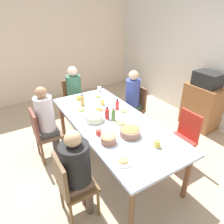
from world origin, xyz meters
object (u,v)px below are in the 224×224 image
Objects in this scene: cup_1 at (99,89)px; bottle_2 at (82,101)px; person_2 at (74,90)px; bowl_0 at (94,117)px; plate_3 at (120,123)px; plate_4 at (123,161)px; chair_3 at (135,106)px; cup_0 at (99,132)px; bowl_2 at (108,139)px; side_cabinet at (201,107)px; chair_2 at (74,98)px; cup_2 at (103,102)px; cup_3 at (157,144)px; plate_5 at (99,110)px; bowl_1 at (130,132)px; bottle_0 at (113,115)px; plate_1 at (82,110)px; plate_2 at (98,97)px; bottle_1 at (117,105)px; plate_0 at (124,111)px; chair_4 at (183,136)px; chair_1 at (71,184)px; person_0 at (46,118)px; person_1 at (77,167)px; microwave at (208,79)px; person_3 at (132,97)px; cup_4 at (78,98)px; chair_0 at (43,132)px; dining_table at (112,124)px; bottle_3 at (107,113)px.

bottle_2 is (0.44, -0.57, 0.06)m from cup_1.
person_2 is 4.41× the size of bowl_0.
plate_4 is (0.69, -0.41, 0.00)m from plate_3.
chair_3 is at bearing 85.74° from bottle_2.
person_2 is 1.79m from cup_0.
side_cabinet reaches higher than bowl_2.
chair_2 is 1.90m from cup_0.
cup_2 is 0.52× the size of bottle_2.
plate_5 is at bearing -171.75° from cup_3.
bowl_1 reaches higher than cup_1.
plate_1 is at bearing -153.17° from bottle_0.
person_2 is at bearing -161.60° from plate_2.
chair_2 reaches higher than cup_0.
bowl_2 is 1.07× the size of bottle_1.
plate_0 is 1.18m from plate_4.
chair_4 reaches higher than cup_3.
chair_1 is 1.84m from chair_4.
person_1 is at bearing -0.07° from person_0.
bowl_2 is at bearing -38.26° from bottle_0.
bottle_0 is at bearing -41.06° from bottle_1.
bowl_1 reaches higher than plate_2.
microwave reaches higher than cup_0.
plate_2 is (-0.25, -0.61, 0.04)m from person_3.
chair_3 is 1.95m from plate_4.
cup_3 is (0.39, 0.47, -0.01)m from bowl_2.
plate_3 is (1.02, -0.16, -0.00)m from plate_2.
bottle_0 is 0.45× the size of microwave.
cup_3 is 2.17m from side_cabinet.
bottle_0 is (-0.81, -0.13, 0.06)m from cup_3.
plate_3 is 2.11m from side_cabinet.
microwave is at bearing 0.00° from side_cabinet.
side_cabinet is at bearing 116.07° from chair_4.
plate_1 is 0.89× the size of bowl_1.
person_0 is at bearing -93.32° from cup_2.
side_cabinet is (0.16, 1.83, -0.32)m from plate_0.
cup_1 is at bearing 161.91° from bottle_0.
cup_0 is at bearing -31.84° from cup_2.
cup_1 reaches higher than cup_4.
cup_3 is (1.44, 1.07, 0.29)m from chair_0.
bottle_1 is 1.91m from microwave.
dining_table is at bearing -53.22° from person_3.
person_1 is 1.29m from plate_1.
person_0 is at bearing -106.50° from plate_5.
cup_3 reaches higher than plate_0.
bowl_1 is (0.45, 0.01, 0.12)m from dining_table.
plate_4 is at bearing -19.53° from bottle_3.
dining_table is at bearing 123.95° from chair_1.
bowl_0 is at bearing -9.27° from person_2.
plate_1 is at bearing -47.27° from cup_1.
microwave is at bearing 81.03° from bottle_1.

